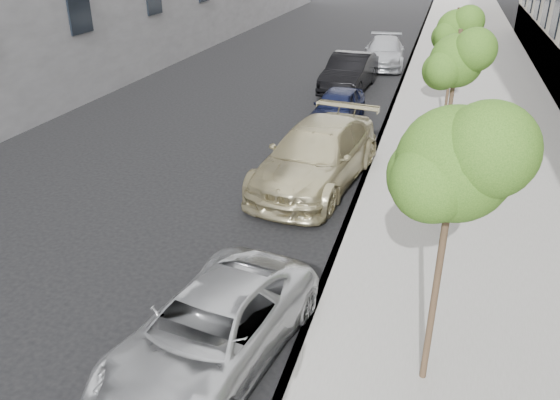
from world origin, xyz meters
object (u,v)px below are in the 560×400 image
at_px(tree_near, 457,164).
at_px(tree_mid, 458,61).
at_px(tree_far, 457,29).
at_px(minivan, 211,331).
at_px(sedan_rear, 384,52).
at_px(suv, 317,156).
at_px(sedan_black, 349,72).
at_px(sedan_blue, 337,107).

xyz_separation_m(tree_near, tree_mid, (-0.00, 6.50, -0.00)).
bearing_deg(tree_far, minivan, -103.86).
bearing_deg(tree_far, sedan_rear, 108.78).
height_order(suv, sedan_black, suv).
distance_m(sedan_black, sedan_rear, 5.54).
relative_size(tree_far, sedan_black, 0.86).
bearing_deg(sedan_rear, tree_mid, -83.27).
bearing_deg(sedan_rear, sedan_black, -104.23).
height_order(tree_far, minivan, tree_far).
bearing_deg(tree_mid, tree_far, 90.00).
height_order(tree_near, tree_far, tree_near).
bearing_deg(sedan_blue, tree_mid, -53.96).
height_order(sedan_blue, sedan_black, sedan_black).
xyz_separation_m(tree_near, minivan, (-3.33, -0.48, -3.05)).
height_order(tree_near, sedan_blue, tree_near).
bearing_deg(tree_mid, tree_near, -90.00).
bearing_deg(sedan_black, minivan, -83.15).
relative_size(sedan_blue, sedan_black, 0.80).
xyz_separation_m(suv, sedan_rear, (0.00, 15.84, -0.11)).
distance_m(sedan_blue, sedan_black, 5.05).
bearing_deg(minivan, tree_near, 17.89).
relative_size(tree_far, sedan_blue, 1.08).
height_order(tree_near, sedan_rear, tree_near).
distance_m(suv, sedan_black, 10.42).
relative_size(tree_mid, sedan_black, 0.91).
height_order(minivan, suv, suv).
relative_size(minivan, suv, 0.79).
xyz_separation_m(tree_near, sedan_rear, (-3.33, 22.79, -2.96)).
height_order(tree_far, sedan_blue, tree_far).
bearing_deg(tree_far, sedan_blue, -169.50).
height_order(sedan_black, sedan_rear, sedan_black).
xyz_separation_m(minivan, sedan_rear, (0.00, 23.27, 0.09)).
height_order(tree_near, tree_mid, tree_near).
bearing_deg(sedan_rear, suv, -94.82).
distance_m(minivan, sedan_black, 17.83).
bearing_deg(sedan_black, tree_far, -41.68).
bearing_deg(sedan_rear, tree_near, -86.51).
relative_size(tree_near, sedan_blue, 1.16).
bearing_deg(sedan_blue, tree_far, 13.39).
bearing_deg(sedan_black, tree_mid, -64.71).
height_order(tree_mid, minivan, tree_mid).
distance_m(tree_mid, tree_far, 6.50).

